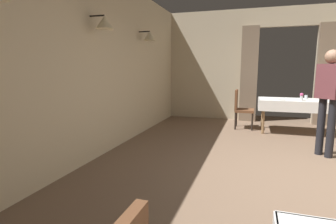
{
  "coord_description": "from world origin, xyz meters",
  "views": [
    {
      "loc": [
        -0.77,
        -3.63,
        1.42
      ],
      "look_at": [
        -1.98,
        0.18,
        0.78
      ],
      "focal_mm": 28.95,
      "sensor_mm": 36.0,
      "label": 1
    }
  ],
  "objects_px": {
    "flower_vase_mid": "(301,96)",
    "plate_mid_d": "(281,100)",
    "dining_table_mid": "(294,103)",
    "glass_mid_b": "(322,98)",
    "chair_mid_left": "(241,107)",
    "glass_mid_c": "(306,97)",
    "person_waiter_by_doorway": "(329,94)"
  },
  "relations": [
    {
      "from": "plate_mid_d",
      "to": "glass_mid_b",
      "type": "bearing_deg",
      "value": 20.91
    },
    {
      "from": "dining_table_mid",
      "to": "glass_mid_b",
      "type": "height_order",
      "value": "glass_mid_b"
    },
    {
      "from": "dining_table_mid",
      "to": "glass_mid_b",
      "type": "distance_m",
      "value": 0.58
    },
    {
      "from": "dining_table_mid",
      "to": "plate_mid_d",
      "type": "bearing_deg",
      "value": -140.26
    },
    {
      "from": "glass_mid_c",
      "to": "flower_vase_mid",
      "type": "bearing_deg",
      "value": -114.89
    },
    {
      "from": "glass_mid_c",
      "to": "chair_mid_left",
      "type": "bearing_deg",
      "value": -179.82
    },
    {
      "from": "flower_vase_mid",
      "to": "person_waiter_by_doorway",
      "type": "distance_m",
      "value": 1.49
    },
    {
      "from": "glass_mid_b",
      "to": "chair_mid_left",
      "type": "bearing_deg",
      "value": 178.66
    },
    {
      "from": "dining_table_mid",
      "to": "person_waiter_by_doorway",
      "type": "bearing_deg",
      "value": -80.35
    },
    {
      "from": "flower_vase_mid",
      "to": "plate_mid_d",
      "type": "bearing_deg",
      "value": -169.99
    },
    {
      "from": "dining_table_mid",
      "to": "chair_mid_left",
      "type": "xyz_separation_m",
      "value": [
        -1.14,
        0.12,
        -0.15
      ]
    },
    {
      "from": "flower_vase_mid",
      "to": "glass_mid_b",
      "type": "bearing_deg",
      "value": 29.75
    },
    {
      "from": "chair_mid_left",
      "to": "glass_mid_b",
      "type": "distance_m",
      "value": 1.72
    },
    {
      "from": "flower_vase_mid",
      "to": "glass_mid_c",
      "type": "distance_m",
      "value": 0.33
    },
    {
      "from": "flower_vase_mid",
      "to": "person_waiter_by_doorway",
      "type": "bearing_deg",
      "value": -83.39
    },
    {
      "from": "chair_mid_left",
      "to": "plate_mid_d",
      "type": "bearing_deg",
      "value": -23.63
    },
    {
      "from": "flower_vase_mid",
      "to": "glass_mid_b",
      "type": "distance_m",
      "value": 0.52
    },
    {
      "from": "glass_mid_b",
      "to": "dining_table_mid",
      "type": "bearing_deg",
      "value": -172.1
    },
    {
      "from": "flower_vase_mid",
      "to": "person_waiter_by_doorway",
      "type": "xyz_separation_m",
      "value": [
        0.17,
        -1.47,
        0.18
      ]
    },
    {
      "from": "glass_mid_b",
      "to": "plate_mid_d",
      "type": "xyz_separation_m",
      "value": [
        -0.86,
        -0.33,
        -0.04
      ]
    },
    {
      "from": "glass_mid_b",
      "to": "glass_mid_c",
      "type": "xyz_separation_m",
      "value": [
        -0.31,
        0.04,
        0.0
      ]
    },
    {
      "from": "chair_mid_left",
      "to": "plate_mid_d",
      "type": "xyz_separation_m",
      "value": [
        0.84,
        -0.37,
        0.24
      ]
    },
    {
      "from": "dining_table_mid",
      "to": "glass_mid_c",
      "type": "bearing_deg",
      "value": 25.96
    },
    {
      "from": "flower_vase_mid",
      "to": "glass_mid_b",
      "type": "relative_size",
      "value": 2.0
    },
    {
      "from": "flower_vase_mid",
      "to": "glass_mid_b",
      "type": "height_order",
      "value": "flower_vase_mid"
    },
    {
      "from": "glass_mid_c",
      "to": "glass_mid_b",
      "type": "bearing_deg",
      "value": -8.14
    },
    {
      "from": "chair_mid_left",
      "to": "glass_mid_b",
      "type": "relative_size",
      "value": 11.24
    },
    {
      "from": "plate_mid_d",
      "to": "person_waiter_by_doorway",
      "type": "bearing_deg",
      "value": -67.4
    },
    {
      "from": "glass_mid_c",
      "to": "person_waiter_by_doorway",
      "type": "xyz_separation_m",
      "value": [
        0.03,
        -1.77,
        0.23
      ]
    },
    {
      "from": "flower_vase_mid",
      "to": "person_waiter_by_doorway",
      "type": "relative_size",
      "value": 0.1
    },
    {
      "from": "person_waiter_by_doorway",
      "to": "dining_table_mid",
      "type": "bearing_deg",
      "value": 99.65
    },
    {
      "from": "chair_mid_left",
      "to": "glass_mid_c",
      "type": "relative_size",
      "value": 10.12
    }
  ]
}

